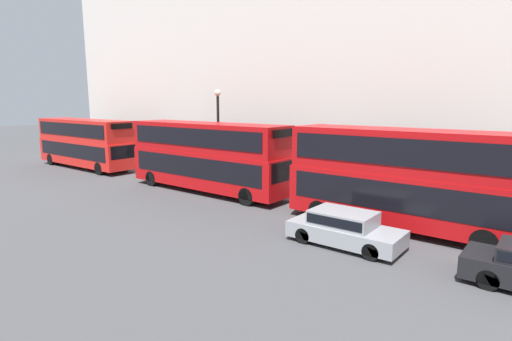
{
  "coord_description": "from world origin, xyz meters",
  "views": [
    {
      "loc": [
        -15.76,
        0.29,
        5.63
      ],
      "look_at": [
        0.48,
        13.1,
        2.0
      ],
      "focal_mm": 28.0,
      "sensor_mm": 36.0,
      "label": 1
    }
  ],
  "objects_px": {
    "bus_leading": "(403,175)",
    "bus_third_in_queue": "(85,141)",
    "car_hatchback": "(344,227)",
    "bus_second_in_queue": "(207,154)",
    "pedestrian": "(253,178)"
  },
  "relations": [
    {
      "from": "bus_leading",
      "to": "car_hatchback",
      "type": "distance_m",
      "value": 3.95
    },
    {
      "from": "bus_leading",
      "to": "bus_second_in_queue",
      "type": "bearing_deg",
      "value": 90.0
    },
    {
      "from": "car_hatchback",
      "to": "pedestrian",
      "type": "height_order",
      "value": "pedestrian"
    },
    {
      "from": "pedestrian",
      "to": "bus_third_in_queue",
      "type": "bearing_deg",
      "value": 98.32
    },
    {
      "from": "bus_leading",
      "to": "bus_third_in_queue",
      "type": "relative_size",
      "value": 0.91
    },
    {
      "from": "car_hatchback",
      "to": "bus_second_in_queue",
      "type": "bearing_deg",
      "value": 72.78
    },
    {
      "from": "bus_second_in_queue",
      "to": "bus_third_in_queue",
      "type": "xyz_separation_m",
      "value": [
        -0.0,
        14.49,
        -0.11
      ]
    },
    {
      "from": "bus_third_in_queue",
      "to": "car_hatchback",
      "type": "distance_m",
      "value": 25.73
    },
    {
      "from": "car_hatchback",
      "to": "pedestrian",
      "type": "relative_size",
      "value": 2.77
    },
    {
      "from": "bus_third_in_queue",
      "to": "pedestrian",
      "type": "distance_m",
      "value": 16.48
    },
    {
      "from": "bus_third_in_queue",
      "to": "pedestrian",
      "type": "xyz_separation_m",
      "value": [
        2.37,
        -16.24,
        -1.53
      ]
    },
    {
      "from": "bus_second_in_queue",
      "to": "pedestrian",
      "type": "distance_m",
      "value": 3.38
    },
    {
      "from": "pedestrian",
      "to": "bus_second_in_queue",
      "type": "bearing_deg",
      "value": 143.61
    },
    {
      "from": "car_hatchback",
      "to": "bus_third_in_queue",
      "type": "bearing_deg",
      "value": 82.39
    },
    {
      "from": "bus_second_in_queue",
      "to": "pedestrian",
      "type": "xyz_separation_m",
      "value": [
        2.37,
        -1.75,
        -1.64
      ]
    }
  ]
}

